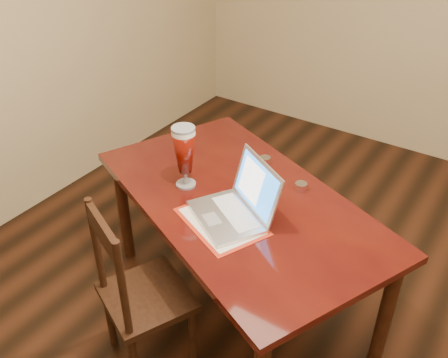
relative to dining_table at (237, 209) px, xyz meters
The scene contains 3 objects.
room_shell 1.25m from the dining_table, 21.35° to the right, with size 4.51×5.01×2.71m.
dining_table is the anchor object (origin of this frame).
dining_chair 0.62m from the dining_table, 107.51° to the right, with size 0.52×0.51×0.93m.
Camera 1 is at (0.52, -1.48, 2.16)m, focal length 40.00 mm.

